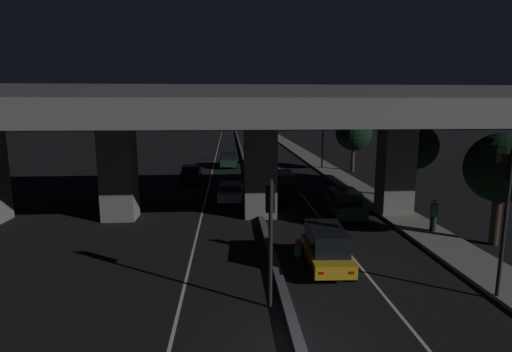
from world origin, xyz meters
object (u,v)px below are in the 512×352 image
object	(u,v)px
traffic_light_left_of_median	(270,221)
street_lamp	(321,123)
car_taxi_yellow_lead	(326,247)
car_dark_green_second	(344,203)
motorcycle_black_filtering_near	(298,258)
pedestrian_on_sidewalk	(434,215)
car_dark_blue_third	(283,184)
traffic_light_right_of_median	(506,198)
car_dark_green_third_oncoming	(228,160)
car_white_lead_oncoming	(231,192)
car_black_second_oncoming	(191,174)

from	to	relation	value
traffic_light_left_of_median	street_lamp	distance (m)	31.81
car_taxi_yellow_lead	car_dark_green_second	size ratio (longest dim) A/B	0.97
motorcycle_black_filtering_near	pedestrian_on_sidewalk	bearing A→B (deg)	-62.92
car_dark_blue_third	traffic_light_right_of_median	bearing A→B (deg)	-162.57
street_lamp	car_dark_green_second	world-z (taller)	street_lamp
car_dark_green_third_oncoming	pedestrian_on_sidewalk	xyz separation A→B (m)	(11.25, -25.14, 0.18)
car_white_lead_oncoming	car_black_second_oncoming	distance (m)	8.78
car_white_lead_oncoming	motorcycle_black_filtering_near	world-z (taller)	motorcycle_black_filtering_near
traffic_light_left_of_median	car_dark_green_second	xyz separation A→B (m)	(5.86, 11.08, -2.23)
traffic_light_right_of_median	car_dark_green_third_oncoming	world-z (taller)	traffic_light_right_of_median
street_lamp	car_taxi_yellow_lead	size ratio (longest dim) A/B	2.15
traffic_light_left_of_median	street_lamp	xyz separation A→B (m)	(8.73, 30.52, 1.95)
car_dark_green_second	motorcycle_black_filtering_near	world-z (taller)	car_dark_green_second
car_dark_blue_third	motorcycle_black_filtering_near	distance (m)	14.05
traffic_light_right_of_median	car_white_lead_oncoming	size ratio (longest dim) A/B	1.38
car_white_lead_oncoming	traffic_light_left_of_median	bearing A→B (deg)	6.76
traffic_light_right_of_median	car_dark_green_second	size ratio (longest dim) A/B	1.34
car_dark_blue_third	street_lamp	bearing A→B (deg)	-24.57
traffic_light_left_of_median	street_lamp	world-z (taller)	street_lamp
street_lamp	car_black_second_oncoming	xyz separation A→B (m)	(-13.64, -6.82, -4.30)
traffic_light_right_of_median	car_white_lead_oncoming	world-z (taller)	traffic_light_right_of_median
traffic_light_left_of_median	pedestrian_on_sidewalk	distance (m)	12.46
car_dark_green_second	car_dark_green_third_oncoming	bearing A→B (deg)	20.36
car_taxi_yellow_lead	car_white_lead_oncoming	size ratio (longest dim) A/B	1.00
car_dark_blue_third	motorcycle_black_filtering_near	xyz separation A→B (m)	(-1.23, -13.99, -0.40)
traffic_light_right_of_median	car_dark_green_second	world-z (taller)	traffic_light_right_of_median
car_dark_green_second	pedestrian_on_sidewalk	distance (m)	5.38
traffic_light_right_of_median	car_dark_blue_third	size ratio (longest dim) A/B	1.24
traffic_light_left_of_median	car_dark_blue_third	xyz separation A→B (m)	(2.72, 16.88, -2.10)
car_black_second_oncoming	street_lamp	bearing A→B (deg)	115.69
traffic_light_left_of_median	traffic_light_right_of_median	bearing A→B (deg)	-0.07
traffic_light_right_of_median	motorcycle_black_filtering_near	size ratio (longest dim) A/B	2.90
car_white_lead_oncoming	car_dark_green_second	bearing A→B (deg)	59.19
street_lamp	car_black_second_oncoming	distance (m)	15.85
car_white_lead_oncoming	street_lamp	bearing A→B (deg)	148.15
traffic_light_left_of_median	car_dark_blue_third	distance (m)	17.22
motorcycle_black_filtering_near	pedestrian_on_sidewalk	world-z (taller)	pedestrian_on_sidewalk
traffic_light_left_of_median	motorcycle_black_filtering_near	xyz separation A→B (m)	(1.50, 2.88, -2.50)
traffic_light_left_of_median	motorcycle_black_filtering_near	size ratio (longest dim) A/B	2.38
street_lamp	traffic_light_left_of_median	bearing A→B (deg)	-105.96
motorcycle_black_filtering_near	pedestrian_on_sidewalk	size ratio (longest dim) A/B	1.08
car_dark_green_second	car_white_lead_oncoming	bearing A→B (deg)	58.58
car_taxi_yellow_lead	car_black_second_oncoming	bearing A→B (deg)	22.83
car_taxi_yellow_lead	car_dark_green_third_oncoming	size ratio (longest dim) A/B	0.85
traffic_light_right_of_median	traffic_light_left_of_median	bearing A→B (deg)	179.93
traffic_light_left_of_median	car_black_second_oncoming	world-z (taller)	traffic_light_left_of_median
car_black_second_oncoming	car_dark_green_second	bearing A→B (deg)	39.60
street_lamp	pedestrian_on_sidewalk	xyz separation A→B (m)	(1.06, -23.11, -4.03)
motorcycle_black_filtering_near	car_dark_blue_third	bearing A→B (deg)	-6.61
traffic_light_left_of_median	car_dark_green_second	world-z (taller)	traffic_light_left_of_median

